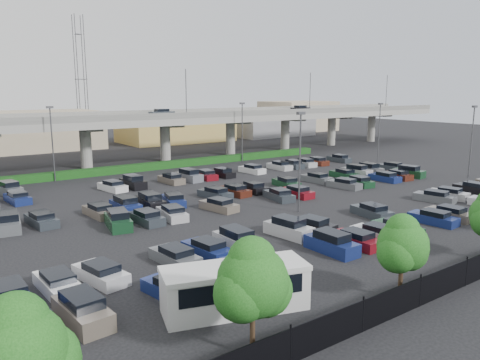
{
  "coord_description": "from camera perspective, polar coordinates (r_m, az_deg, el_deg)",
  "views": [
    {
      "loc": [
        -32.26,
        -42.5,
        12.4
      ],
      "look_at": [
        -0.73,
        1.37,
        2.0
      ],
      "focal_mm": 35.0,
      "sensor_mm": 36.0,
      "label": 1
    }
  ],
  "objects": [
    {
      "name": "ground",
      "position": [
        54.78,
        1.46,
        -2.19
      ],
      "size": [
        280.0,
        280.0,
        0.0
      ],
      "primitive_type": "plane",
      "color": "black"
    },
    {
      "name": "overpass",
      "position": [
        81.27,
        -12.52,
        6.81
      ],
      "size": [
        150.0,
        13.0,
        15.8
      ],
      "color": "gray",
      "rests_on": "ground"
    },
    {
      "name": "shuttle_bus",
      "position": [
        27.22,
        -0.61,
        -12.82
      ],
      "size": [
        8.78,
        5.15,
        2.67
      ],
      "color": "silver",
      "rests_on": "ground"
    },
    {
      "name": "distant_buildings",
      "position": [
        113.79,
        -12.58,
        6.28
      ],
      "size": [
        138.0,
        24.0,
        9.0
      ],
      "color": "gray",
      "rests_on": "ground"
    },
    {
      "name": "comm_tower",
      "position": [
        122.05,
        -18.82,
        11.84
      ],
      "size": [
        2.4,
        2.4,
        30.0
      ],
      "color": "#47474B",
      "rests_on": "ground"
    },
    {
      "name": "parked_cars",
      "position": [
        51.32,
        2.25,
        -2.4
      ],
      "size": [
        62.74,
        41.65,
        1.67
      ],
      "color": "silver",
      "rests_on": "ground"
    },
    {
      "name": "hedge",
      "position": [
        75.74,
        -10.04,
        1.73
      ],
      "size": [
        66.0,
        1.6,
        1.1
      ],
      "primitive_type": "cube",
      "color": "#113910",
      "rests_on": "ground"
    },
    {
      "name": "light_poles",
      "position": [
        53.01,
        -3.39,
        4.2
      ],
      "size": [
        66.9,
        48.38,
        10.3
      ],
      "color": "#47474B",
      "rests_on": "ground"
    }
  ]
}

